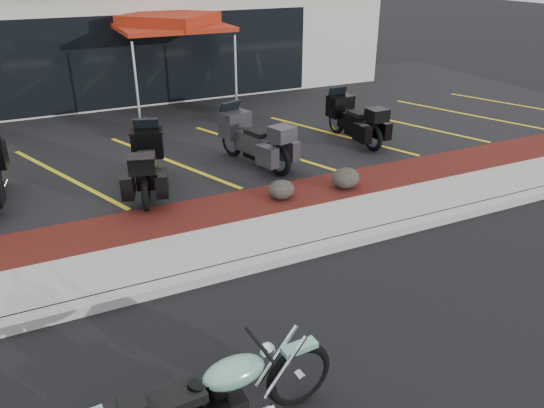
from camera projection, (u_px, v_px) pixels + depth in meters
ground at (280, 300)px, 7.32m from camera, size 90.00×90.00×0.00m
curb at (254, 265)px, 8.02m from camera, size 24.00×0.25×0.15m
sidewalk at (237, 244)px, 8.59m from camera, size 24.00×1.20×0.15m
mulch_bed at (212, 214)px, 9.57m from camera, size 24.00×1.20×0.16m
upper_lot at (143, 132)px, 13.98m from camera, size 26.00×9.60×0.15m
dealership_building at (95, 29)px, 18.28m from camera, size 18.00×8.16×4.00m
boulder_mid at (281, 190)px, 9.92m from camera, size 0.51×0.42×0.36m
boulder_right at (345, 178)px, 10.36m from camera, size 0.58×0.48×0.41m
hero_cruiser at (299, 366)px, 5.44m from camera, size 2.87×0.89×1.00m
touring_black_mid at (148, 148)px, 10.70m from camera, size 1.40×2.31×1.26m
touring_grey at (231, 129)px, 11.86m from camera, size 1.42×2.34×1.27m
touring_black_rear at (337, 110)px, 13.39m from camera, size 0.87×2.12×1.22m
traffic_cone at (145, 126)px, 13.42m from camera, size 0.36×0.36×0.50m
popup_canopy at (170, 23)px, 14.56m from camera, size 3.25×3.25×2.72m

